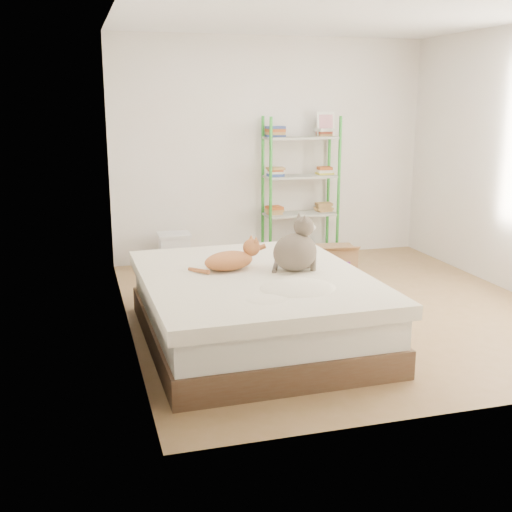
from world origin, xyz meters
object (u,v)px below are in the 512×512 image
object	(u,v)px
grey_cat	(295,244)
shelf_unit	(301,188)
cardboard_box	(333,260)
white_bin	(175,251)
bed	(254,307)
orange_cat	(229,258)

from	to	relation	value
grey_cat	shelf_unit	size ratio (longest dim) A/B	0.26
shelf_unit	cardboard_box	bearing A→B (deg)	-82.39
grey_cat	cardboard_box	xyz separation A→B (m)	(1.03, 1.64, -0.61)
grey_cat	white_bin	bearing A→B (deg)	6.89
bed	white_bin	bearing A→B (deg)	95.65
orange_cat	shelf_unit	xyz separation A→B (m)	(1.43, 2.27, 0.21)
bed	grey_cat	bearing A→B (deg)	0.54
grey_cat	shelf_unit	world-z (taller)	shelf_unit
grey_cat	white_bin	size ratio (longest dim) A/B	1.06
bed	white_bin	distance (m)	2.38
white_bin	orange_cat	bearing A→B (deg)	-86.98
cardboard_box	white_bin	xyz separation A→B (m)	(-1.65, 0.71, 0.05)
shelf_unit	white_bin	xyz separation A→B (m)	(-1.54, -0.08, -0.65)
bed	cardboard_box	distance (m)	2.15
bed	white_bin	xyz separation A→B (m)	(-0.28, 2.36, -0.06)
shelf_unit	white_bin	bearing A→B (deg)	-176.87
cardboard_box	bed	bearing A→B (deg)	-122.07
orange_cat	shelf_unit	world-z (taller)	shelf_unit
orange_cat	bed	bearing A→B (deg)	-59.73
grey_cat	shelf_unit	bearing A→B (deg)	-28.58
white_bin	bed	bearing A→B (deg)	-83.27
orange_cat	white_bin	distance (m)	2.23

